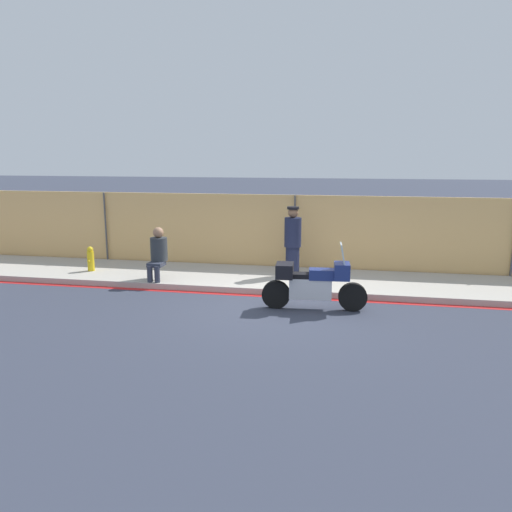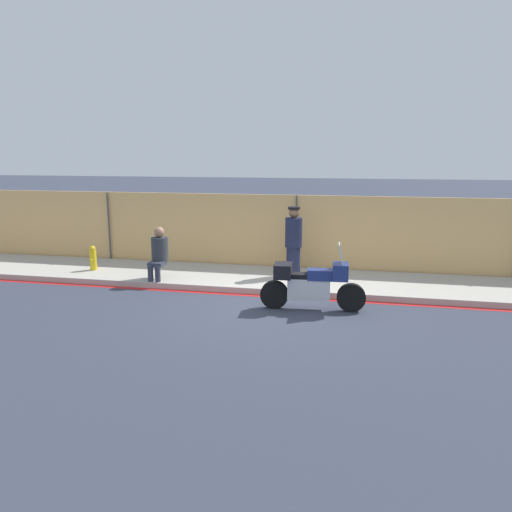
% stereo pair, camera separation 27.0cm
% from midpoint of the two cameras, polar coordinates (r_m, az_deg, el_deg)
% --- Properties ---
extents(ground_plane, '(120.00, 120.00, 0.00)m').
position_cam_midpoint_polar(ground_plane, '(10.83, 2.86, -5.89)').
color(ground_plane, '#333847').
extents(sidewalk, '(41.88, 2.46, 0.15)m').
position_cam_midpoint_polar(sidewalk, '(12.84, 4.40, -2.79)').
color(sidewalk, '#ADA89E').
rests_on(sidewalk, ground_plane).
extents(curb_paint_stripe, '(41.88, 0.18, 0.01)m').
position_cam_midpoint_polar(curb_paint_stripe, '(11.60, 3.51, -4.71)').
color(curb_paint_stripe, red).
rests_on(curb_paint_stripe, ground_plane).
extents(storefront_fence, '(39.79, 0.17, 2.15)m').
position_cam_midpoint_polar(storefront_fence, '(13.92, 5.21, 2.54)').
color(storefront_fence, '#E5B26B').
rests_on(storefront_fence, ground_plane).
extents(motorcycle, '(2.22, 0.59, 1.44)m').
position_cam_midpoint_polar(motorcycle, '(10.59, 7.10, -3.12)').
color(motorcycle, black).
rests_on(motorcycle, ground_plane).
extents(officer_standing, '(0.44, 0.44, 1.79)m').
position_cam_midpoint_polar(officer_standing, '(12.88, 4.91, 1.72)').
color(officer_standing, '#191E38').
rests_on(officer_standing, sidewalk).
extents(person_seated_on_curb, '(0.43, 0.69, 1.31)m').
position_cam_midpoint_polar(person_seated_on_curb, '(12.77, -10.44, 0.61)').
color(person_seated_on_curb, '#2D3342').
rests_on(person_seated_on_curb, sidewalk).
extents(fire_hydrant, '(0.18, 0.23, 0.67)m').
position_cam_midpoint_polar(fire_hydrant, '(14.22, -17.61, -0.23)').
color(fire_hydrant, gold).
rests_on(fire_hydrant, sidewalk).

